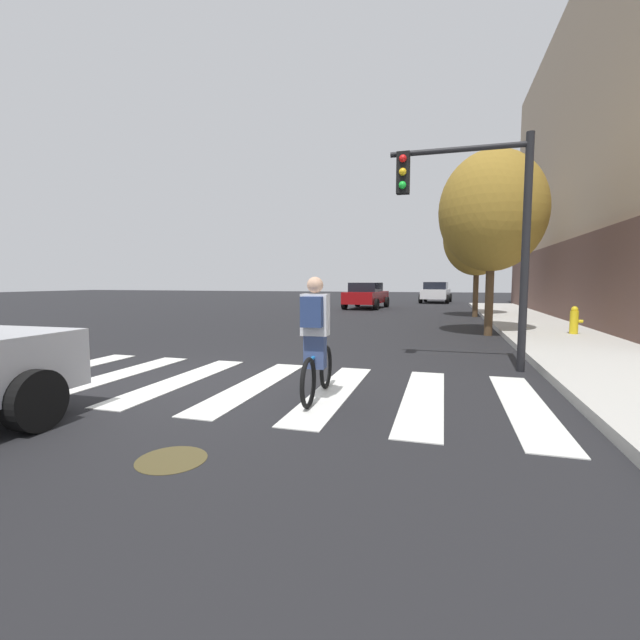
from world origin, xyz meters
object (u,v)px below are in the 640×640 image
at_px(sedan_far, 436,292).
at_px(fire_hydrant, 574,320).
at_px(cyclist, 316,339).
at_px(street_tree_mid, 477,237).
at_px(manhole_cover, 172,459).
at_px(sedan_mid, 366,295).
at_px(traffic_light_near, 477,213).
at_px(street_tree_near, 492,211).

bearing_deg(sedan_far, fire_hydrant, -78.52).
height_order(cyclist, street_tree_mid, street_tree_mid).
xyz_separation_m(manhole_cover, street_tree_mid, (3.75, 17.50, 3.60)).
relative_size(sedan_far, cyclist, 2.73).
bearing_deg(sedan_mid, sedan_far, 64.89).
distance_m(cyclist, fire_hydrant, 9.52).
xyz_separation_m(cyclist, traffic_light_near, (2.20, 2.81, 2.02)).
relative_size(sedan_mid, fire_hydrant, 5.90).
relative_size(sedan_mid, cyclist, 2.69).
relative_size(cyclist, street_tree_near, 0.31).
height_order(sedan_far, cyclist, cyclist).
height_order(sedan_far, street_tree_near, street_tree_near).
distance_m(manhole_cover, fire_hydrant, 11.84).
relative_size(manhole_cover, street_tree_near, 0.12).
distance_m(cyclist, street_tree_near, 9.13).
relative_size(street_tree_near, street_tree_mid, 1.02).
xyz_separation_m(fire_hydrant, street_tree_mid, (-2.15, 7.26, 3.07)).
relative_size(manhole_cover, cyclist, 0.37).
bearing_deg(cyclist, street_tree_near, 69.98).
distance_m(manhole_cover, cyclist, 2.53).
relative_size(manhole_cover, traffic_light_near, 0.15).
relative_size(sedan_mid, sedan_far, 0.98).
relative_size(sedan_mid, traffic_light_near, 1.10).
distance_m(sedan_far, street_tree_mid, 13.53).
height_order(street_tree_near, street_tree_mid, street_tree_near).
relative_size(traffic_light_near, street_tree_mid, 0.79).
xyz_separation_m(traffic_light_near, street_tree_mid, (0.85, 12.42, 0.74)).
xyz_separation_m(traffic_light_near, fire_hydrant, (3.01, 5.16, -2.33)).
xyz_separation_m(sedan_far, cyclist, (-1.08, -28.31, 0.03)).
bearing_deg(cyclist, traffic_light_near, 51.87).
height_order(manhole_cover, street_tree_mid, street_tree_mid).
bearing_deg(manhole_cover, street_tree_near, 70.65).
height_order(traffic_light_near, street_tree_mid, street_tree_mid).
bearing_deg(cyclist, fire_hydrant, 56.81).
bearing_deg(sedan_mid, manhole_cover, -84.53).
bearing_deg(street_tree_near, sedan_far, 95.36).
xyz_separation_m(fire_hydrant, street_tree_near, (-2.24, 0.19, 3.14)).
distance_m(sedan_far, fire_hydrant, 20.77).
bearing_deg(sedan_mid, fire_hydrant, -56.23).
height_order(manhole_cover, fire_hydrant, fire_hydrant).
distance_m(manhole_cover, sedan_mid, 22.38).
bearing_deg(traffic_light_near, sedan_mid, 106.31).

